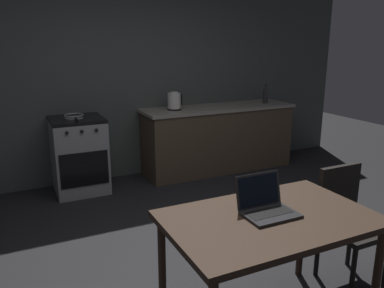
# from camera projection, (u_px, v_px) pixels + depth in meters

# --- Properties ---
(ground_plane) EXTENTS (12.00, 12.00, 0.00)m
(ground_plane) POSITION_uv_depth(u_px,v_px,m) (211.00, 267.00, 3.12)
(ground_plane) COLOR black
(back_wall) EXTENTS (6.40, 0.10, 2.81)m
(back_wall) POSITION_uv_depth(u_px,v_px,m) (141.00, 70.00, 5.08)
(back_wall) COLOR #444947
(back_wall) RESTS_ON ground_plane
(kitchen_counter) EXTENTS (2.16, 0.64, 0.90)m
(kitchen_counter) POSITION_uv_depth(u_px,v_px,m) (218.00, 138.00, 5.43)
(kitchen_counter) COLOR #4C3D2D
(kitchen_counter) RESTS_ON ground_plane
(stove_oven) EXTENTS (0.60, 0.62, 0.90)m
(stove_oven) POSITION_uv_depth(u_px,v_px,m) (79.00, 155.00, 4.63)
(stove_oven) COLOR gray
(stove_oven) RESTS_ON ground_plane
(dining_table) EXTENTS (1.26, 0.79, 0.75)m
(dining_table) POSITION_uv_depth(u_px,v_px,m) (270.00, 228.00, 2.33)
(dining_table) COLOR #332319
(dining_table) RESTS_ON ground_plane
(chair) EXTENTS (0.40, 0.40, 0.87)m
(chair) POSITION_uv_depth(u_px,v_px,m) (347.00, 217.00, 2.88)
(chair) COLOR black
(chair) RESTS_ON ground_plane
(laptop) EXTENTS (0.32, 0.27, 0.22)m
(laptop) POSITION_uv_depth(u_px,v_px,m) (266.00, 206.00, 2.34)
(laptop) COLOR #232326
(laptop) RESTS_ON dining_table
(electric_kettle) EXTENTS (0.20, 0.18, 0.23)m
(electric_kettle) POSITION_uv_depth(u_px,v_px,m) (174.00, 101.00, 5.01)
(electric_kettle) COLOR black
(electric_kettle) RESTS_ON kitchen_counter
(bottle) EXTENTS (0.07, 0.07, 0.27)m
(bottle) POSITION_uv_depth(u_px,v_px,m) (266.00, 95.00, 5.55)
(bottle) COLOR #2D2D33
(bottle) RESTS_ON kitchen_counter
(frying_pan) EXTENTS (0.22, 0.39, 0.05)m
(frying_pan) POSITION_uv_depth(u_px,v_px,m) (74.00, 116.00, 4.47)
(frying_pan) COLOR gray
(frying_pan) RESTS_ON stove_oven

